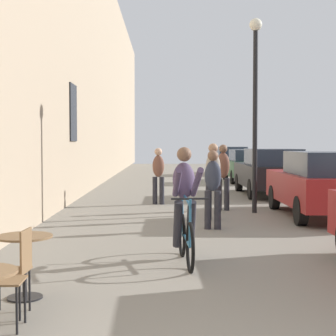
{
  "coord_description": "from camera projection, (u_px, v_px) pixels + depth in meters",
  "views": [
    {
      "loc": [
        -0.49,
        -2.57,
        1.76
      ],
      "look_at": [
        -0.33,
        16.96,
        0.87
      ],
      "focal_mm": 57.48,
      "sensor_mm": 36.0,
      "label": 1
    }
  ],
  "objects": [
    {
      "name": "building_facade_left",
      "position": [
        66.0,
        35.0,
        16.37
      ],
      "size": [
        0.54,
        68.0,
        10.13
      ],
      "color": "tan",
      "rests_on": "ground_plane"
    },
    {
      "name": "cafe_table_mid",
      "position": [
        24.0,
        253.0,
        6.1
      ],
      "size": [
        0.64,
        0.64,
        0.72
      ],
      "color": "black",
      "rests_on": "ground_plane"
    },
    {
      "name": "cafe_chair_mid_toward_street",
      "position": [
        16.0,
        266.0,
        5.48
      ],
      "size": [
        0.4,
        0.4,
        0.89
      ],
      "color": "black",
      "rests_on": "ground_plane"
    },
    {
      "name": "cyclist_on_bicycle",
      "position": [
        185.0,
        207.0,
        8.0
      ],
      "size": [
        0.52,
        1.76,
        1.74
      ],
      "color": "black",
      "rests_on": "ground_plane"
    },
    {
      "name": "pedestrian_near",
      "position": [
        213.0,
        185.0,
        11.0
      ],
      "size": [
        0.37,
        0.29,
        1.62
      ],
      "color": "#26262D",
      "rests_on": "ground_plane"
    },
    {
      "name": "pedestrian_mid",
      "position": [
        213.0,
        177.0,
        12.43
      ],
      "size": [
        0.36,
        0.26,
        1.77
      ],
      "color": "#26262D",
      "rests_on": "ground_plane"
    },
    {
      "name": "pedestrian_far",
      "position": [
        223.0,
        173.0,
        14.13
      ],
      "size": [
        0.37,
        0.29,
        1.74
      ],
      "color": "#26262D",
      "rests_on": "ground_plane"
    },
    {
      "name": "pedestrian_furthest",
      "position": [
        158.0,
        173.0,
        15.54
      ],
      "size": [
        0.36,
        0.26,
        1.63
      ],
      "color": "#26262D",
      "rests_on": "ground_plane"
    },
    {
      "name": "street_lamp",
      "position": [
        255.0,
        90.0,
        13.52
      ],
      "size": [
        0.32,
        0.32,
        4.9
      ],
      "color": "black",
      "rests_on": "ground_plane"
    },
    {
      "name": "parked_car_second",
      "position": [
        322.0,
        183.0,
        12.83
      ],
      "size": [
        1.91,
        4.44,
        1.57
      ],
      "color": "maroon",
      "rests_on": "ground_plane"
    },
    {
      "name": "parked_car_third",
      "position": [
        270.0,
        171.0,
        18.24
      ],
      "size": [
        1.89,
        4.46,
        1.58
      ],
      "color": "black",
      "rests_on": "ground_plane"
    },
    {
      "name": "parked_car_fourth",
      "position": [
        247.0,
        165.0,
        24.59
      ],
      "size": [
        1.79,
        4.19,
        1.49
      ],
      "color": "#23512D",
      "rests_on": "ground_plane"
    },
    {
      "name": "parked_car_fifth",
      "position": [
        230.0,
        160.0,
        30.81
      ],
      "size": [
        1.93,
        4.47,
        1.58
      ],
      "color": "#B7B7BC",
      "rests_on": "ground_plane"
    }
  ]
}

